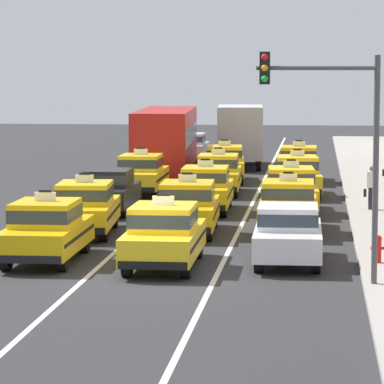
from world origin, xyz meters
TOP-DOWN VIEW (x-y plane):
  - ground_plane at (0.00, 0.00)m, footprint 160.00×160.00m
  - lane_stripe_left_center at (-1.60, 20.00)m, footprint 0.14×80.00m
  - lane_stripe_center_right at (1.60, 20.00)m, footprint 0.14×80.00m
  - taxi_left_nearest at (-3.14, 2.37)m, footprint 1.88×4.59m
  - taxi_left_second at (-3.14, 7.54)m, footprint 2.14×4.68m
  - sedan_left_third at (-3.39, 13.07)m, footprint 1.81×4.32m
  - taxi_left_fourth at (-3.18, 19.39)m, footprint 1.86×4.58m
  - bus_left_fifth at (-3.31, 28.22)m, footprint 3.16×11.33m
  - sedan_left_sixth at (-3.09, 37.08)m, footprint 1.77×4.30m
  - taxi_center_nearest at (0.12, 1.82)m, footprint 1.85×4.57m
  - taxi_center_second at (0.05, 8.01)m, footprint 1.98×4.62m
  - taxi_center_third at (0.06, 13.68)m, footprint 1.91×4.60m
  - taxi_center_fourth at (-0.01, 19.81)m, footprint 1.97×4.62m
  - taxi_center_fifth at (-0.19, 25.23)m, footprint 2.14×4.68m
  - box_truck_center_sixth at (-0.00, 33.26)m, footprint 2.64×7.09m
  - sedan_right_nearest at (3.34, 2.72)m, footprint 1.82×4.32m
  - taxi_right_second at (3.18, 8.64)m, footprint 1.85×4.57m
  - taxi_right_third at (3.14, 13.75)m, footprint 2.08×4.66m
  - taxi_right_fourth at (3.27, 19.27)m, footprint 2.10×4.66m
  - taxi_right_fifth at (3.24, 25.24)m, footprint 1.84×4.57m
  - pedestrian_far_corner at (6.03, 13.90)m, footprint 0.47×0.24m
  - fire_hydrant at (5.68, 2.29)m, footprint 0.36×0.22m
  - traffic_light_pole at (4.49, -0.72)m, footprint 2.87×0.33m

SIDE VIEW (x-z plane):
  - ground_plane at x=0.00m, z-range 0.00..0.00m
  - lane_stripe_left_center at x=-1.60m, z-range 0.00..0.01m
  - lane_stripe_center_right at x=1.60m, z-range 0.00..0.01m
  - fire_hydrant at x=5.68m, z-range 0.18..0.91m
  - sedan_left_third at x=-3.39m, z-range 0.06..1.64m
  - sedan_left_sixth at x=-3.09m, z-range 0.06..1.64m
  - sedan_right_nearest at x=3.34m, z-range 0.06..1.64m
  - taxi_left_nearest at x=-3.14m, z-range -0.10..1.86m
  - taxi_left_second at x=-3.14m, z-range -0.10..1.86m
  - taxi_left_fourth at x=-3.18m, z-range -0.10..1.86m
  - taxi_center_nearest at x=0.12m, z-range -0.10..1.86m
  - taxi_center_second at x=0.05m, z-range -0.10..1.86m
  - taxi_center_third at x=0.06m, z-range -0.10..1.86m
  - taxi_center_fourth at x=-0.01m, z-range -0.10..1.86m
  - taxi_center_fifth at x=-0.19m, z-range -0.10..1.86m
  - taxi_right_second at x=3.18m, z-range -0.10..1.86m
  - taxi_right_third at x=3.14m, z-range -0.10..1.86m
  - taxi_right_fourth at x=3.27m, z-range -0.10..1.86m
  - taxi_right_fifth at x=3.24m, z-range -0.10..1.86m
  - pedestrian_far_corner at x=6.03m, z-range 0.15..1.73m
  - box_truck_center_sixth at x=0.00m, z-range 0.14..3.41m
  - bus_left_fifth at x=-3.31m, z-range 0.21..3.43m
  - traffic_light_pole at x=4.49m, z-range 1.03..6.61m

